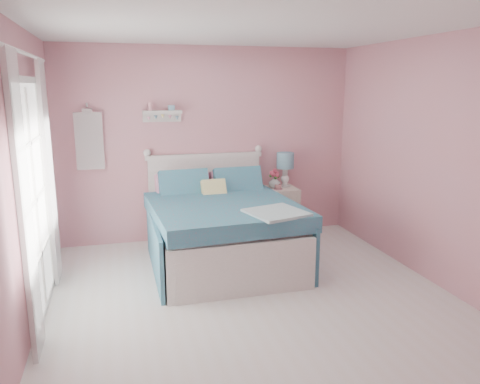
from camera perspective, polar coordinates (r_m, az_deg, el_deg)
name	(u,v)px	position (r m, az deg, el deg)	size (l,w,h in m)	color
floor	(257,305)	(4.68, 2.07, -13.58)	(4.50, 4.50, 0.00)	silver
room_shell	(258,142)	(4.22, 2.24, 6.08)	(4.50, 4.50, 4.50)	#D2858B
bed	(221,229)	(5.61, -2.35, -4.58)	(1.70, 2.08, 1.18)	silver
nightstand	(278,212)	(6.61, 4.72, -2.42)	(0.48, 0.48, 0.70)	beige
table_lamp	(285,163)	(6.55, 5.54, 3.53)	(0.24, 0.24, 0.48)	white
vase	(275,182)	(6.49, 4.23, 1.22)	(0.16, 0.16, 0.17)	silver
teacup	(278,187)	(6.40, 4.67, 0.62)	(0.09, 0.09, 0.07)	tan
roses	(275,173)	(6.46, 4.24, 2.27)	(0.14, 0.11, 0.12)	#CC4561
wall_shelf	(162,113)	(6.23, -9.51, 9.45)	(0.50, 0.15, 0.25)	silver
hanging_dress	(89,141)	(6.22, -17.90, 5.92)	(0.34, 0.03, 0.72)	white
french_door	(34,201)	(4.57, -23.79, -0.99)	(0.04, 1.32, 2.16)	silver
curtain_near	(25,210)	(3.82, -24.76, -1.96)	(0.04, 0.40, 2.32)	white
curtain_far	(49,174)	(5.26, -22.22, 2.02)	(0.04, 0.40, 2.32)	white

